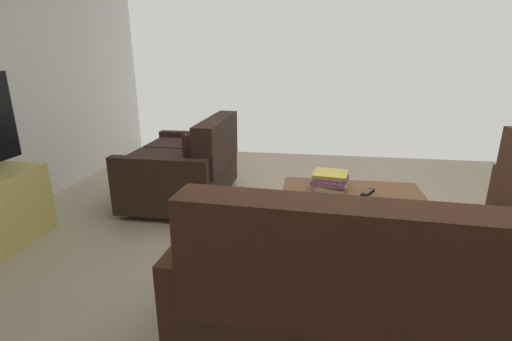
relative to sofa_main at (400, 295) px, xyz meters
name	(u,v)px	position (x,y,z in m)	size (l,w,h in m)	color
ground_plane	(351,252)	(0.09, -1.01, -0.38)	(5.87, 5.39, 0.01)	#B7A88E
sofa_main	(400,295)	(0.00, 0.00, 0.00)	(1.98, 0.93, 0.89)	black
loveseat_near	(188,166)	(1.57, -1.82, -0.03)	(0.88, 1.17, 0.81)	black
coffee_table	(351,200)	(0.10, -1.17, -0.04)	(1.01, 0.53, 0.41)	brown
book_stack	(331,180)	(0.25, -1.23, 0.09)	(0.29, 0.31, 0.12)	silver
tv_remote	(368,193)	(-0.01, -1.14, 0.04)	(0.12, 0.16, 0.02)	black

